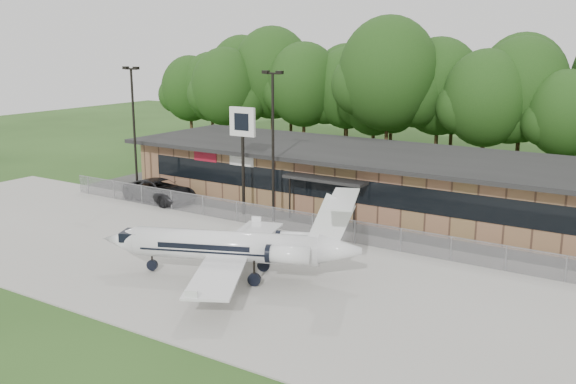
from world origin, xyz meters
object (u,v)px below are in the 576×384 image
Objects in this scene: suv at (160,191)px; pole_sign at (243,133)px; terminal at (386,180)px; business_jet at (235,248)px.

pole_sign reaches higher than suv.
suv is 9.22m from pole_sign.
business_jet reaches higher than terminal.
business_jet is at bearing -91.97° from terminal.
pole_sign is (-7.74, -7.14, 3.70)m from terminal.
suv is (-14.88, 9.94, -0.80)m from business_jet.
terminal is 11.17m from pole_sign.
terminal is 6.49× the size of suv.
terminal is at bearing 40.56° from pole_sign.
business_jet is 1.78× the size of pole_sign.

